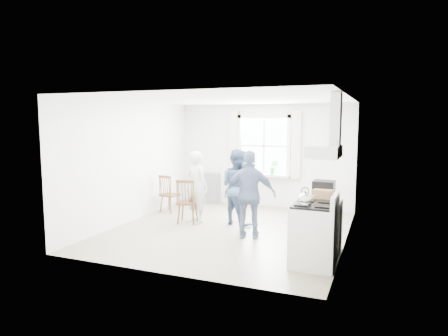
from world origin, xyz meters
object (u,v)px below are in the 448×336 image
stereo_stack (324,190)px  person_left (197,187)px  gas_stove (314,234)px  low_cabinet (325,226)px  person_mid (237,187)px  person_right (250,195)px  windsor_chair_a (186,197)px  windsor_chair_b (167,190)px

stereo_stack → person_left: 3.00m
gas_stove → low_cabinet: gas_stove is taller
person_mid → person_right: person_right is taller
gas_stove → windsor_chair_a: bearing=153.5°
person_right → gas_stove: bearing=130.4°
windsor_chair_b → person_left: size_ratio=0.59×
gas_stove → person_mid: person_mid is taller
windsor_chair_a → low_cabinet: bearing=-14.2°
person_left → person_mid: person_mid is taller
windsor_chair_a → person_right: person_right is taller
stereo_stack → windsor_chair_b: stereo_stack is taller
stereo_stack → low_cabinet: bearing=9.5°
stereo_stack → person_right: (-1.38, 0.30, -0.23)m
stereo_stack → windsor_chair_a: bearing=165.4°
gas_stove → windsor_chair_b: bearing=149.9°
windsor_chair_b → person_right: bearing=-26.4°
windsor_chair_b → person_mid: (1.92, -0.38, 0.25)m
low_cabinet → person_left: 3.05m
low_cabinet → person_right: 1.50m
gas_stove → person_right: (-1.35, 0.99, 0.34)m
windsor_chair_b → person_mid: person_mid is taller
windsor_chair_b → gas_stove: bearing=-30.1°
stereo_stack → person_mid: size_ratio=0.22×
gas_stove → windsor_chair_b: (-3.83, 2.22, 0.07)m
low_cabinet → person_left: person_left is taller
person_mid → low_cabinet: bearing=174.0°
low_cabinet → person_right: size_ratio=0.55×
person_left → person_mid: 0.89m
windsor_chair_a → windsor_chair_b: bearing=139.9°
stereo_stack → person_mid: (-1.93, 1.15, -0.25)m
gas_stove → person_mid: (-1.91, 1.84, 0.32)m
windsor_chair_a → windsor_chair_b: 1.19m
gas_stove → person_left: bearing=148.3°
person_mid → person_right: bearing=147.3°
windsor_chair_a → person_right: 1.65m
person_left → windsor_chair_a: bearing=85.9°
gas_stove → person_left: 3.29m
stereo_stack → windsor_chair_b: size_ratio=0.38×
person_mid → person_right: (0.56, -0.85, 0.02)m
person_right → person_mid: bearing=-70.0°
person_right → stereo_stack: bearing=154.4°
windsor_chair_a → person_left: (0.13, 0.26, 0.19)m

